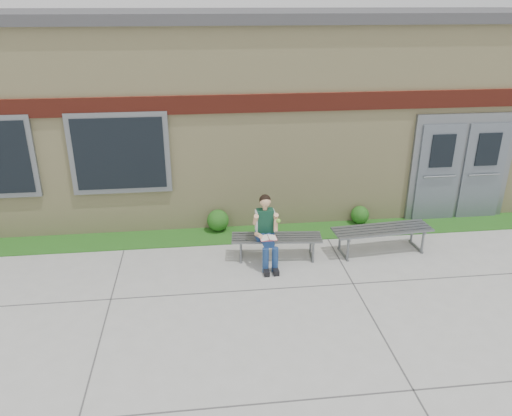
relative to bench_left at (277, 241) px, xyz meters
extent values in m
plane|color=#9E9E99|center=(0.15, -1.58, -0.33)|extent=(80.00, 80.00, 0.00)
cube|color=#205115|center=(0.15, 1.02, -0.32)|extent=(16.00, 0.80, 0.02)
cube|color=beige|center=(0.15, 4.42, 1.67)|extent=(16.00, 6.00, 4.00)
cube|color=#3F3F42|center=(0.15, 4.42, 3.77)|extent=(16.20, 6.20, 0.20)
cube|color=maroon|center=(0.15, 1.39, 2.27)|extent=(16.00, 0.06, 0.35)
cube|color=slate|center=(-2.85, 1.38, 1.37)|extent=(1.90, 0.08, 1.60)
cube|color=black|center=(-2.85, 1.34, 1.37)|extent=(1.70, 0.04, 1.40)
cube|color=slate|center=(4.15, 1.38, 0.82)|extent=(2.20, 0.08, 2.30)
cube|color=slate|center=(3.65, 1.33, 0.72)|extent=(0.92, 0.06, 2.10)
cube|color=slate|center=(4.65, 1.33, 0.72)|extent=(0.92, 0.06, 2.10)
cube|color=slate|center=(0.00, 0.00, 0.08)|extent=(1.68, 0.62, 0.03)
cube|color=slate|center=(-0.66, 0.00, -0.14)|extent=(0.09, 0.46, 0.37)
cube|color=slate|center=(0.66, 0.00, -0.14)|extent=(0.09, 0.46, 0.37)
cube|color=slate|center=(2.00, 0.00, 0.14)|extent=(1.90, 0.68, 0.04)
cube|color=slate|center=(1.26, 0.00, -0.12)|extent=(0.09, 0.52, 0.42)
cube|color=slate|center=(2.74, 0.00, -0.12)|extent=(0.09, 0.52, 0.42)
cube|color=navy|center=(-0.23, -0.05, 0.17)|extent=(0.33, 0.24, 0.15)
cube|color=#0F371F|center=(-0.23, -0.06, 0.46)|extent=(0.31, 0.20, 0.43)
sphere|color=#E2AA7C|center=(-0.23, -0.07, 0.83)|extent=(0.20, 0.20, 0.20)
sphere|color=black|center=(-0.23, -0.05, 0.85)|extent=(0.21, 0.21, 0.21)
cylinder|color=navy|center=(-0.30, -0.29, 0.19)|extent=(0.16, 0.40, 0.14)
cylinder|color=navy|center=(-0.13, -0.28, 0.19)|extent=(0.16, 0.40, 0.14)
cylinder|color=navy|center=(-0.27, -0.51, -0.10)|extent=(0.11, 0.11, 0.47)
cylinder|color=navy|center=(-0.11, -0.51, -0.10)|extent=(0.11, 0.11, 0.47)
cube|color=black|center=(-0.27, -0.58, -0.28)|extent=(0.10, 0.25, 0.09)
cube|color=black|center=(-0.10, -0.57, -0.28)|extent=(0.10, 0.25, 0.09)
cylinder|color=#E2AA7C|center=(-0.40, -0.13, 0.52)|extent=(0.09, 0.21, 0.25)
cylinder|color=#E2AA7C|center=(-0.05, -0.11, 0.52)|extent=(0.09, 0.21, 0.25)
cube|color=white|center=(-0.21, -0.40, 0.28)|extent=(0.30, 0.22, 0.01)
cube|color=#C84B59|center=(-0.21, -0.40, 0.27)|extent=(0.30, 0.23, 0.01)
sphere|color=#7DD338|center=(-0.01, -0.24, 0.53)|extent=(0.08, 0.08, 0.08)
sphere|color=#205115|center=(-1.02, 1.27, -0.09)|extent=(0.44, 0.44, 0.44)
sphere|color=#205115|center=(2.00, 1.27, -0.12)|extent=(0.38, 0.38, 0.38)
camera|label=1|loc=(-1.34, -8.10, 4.12)|focal=35.00mm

